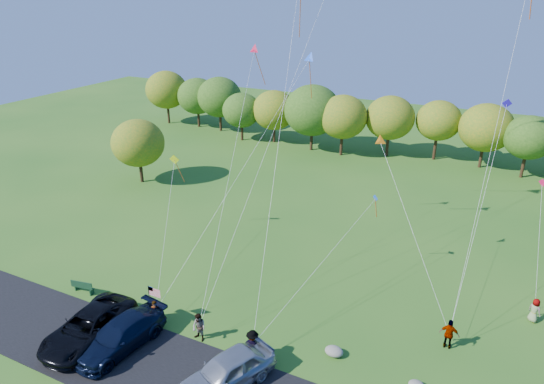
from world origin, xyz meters
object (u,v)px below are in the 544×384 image
(flyer_e, at_px, (535,310))
(flyer_a, at_px, (156,313))
(minivan_navy, at_px, (120,335))
(flyer_d, at_px, (449,334))
(minivan_dark, at_px, (88,327))
(flyer_b, at_px, (199,327))
(minivan_silver, at_px, (227,371))
(trash_barrel, at_px, (110,301))
(park_bench, at_px, (83,287))
(flyer_c, at_px, (253,345))

(flyer_e, bearing_deg, flyer_a, 64.22)
(minivan_navy, xyz_separation_m, flyer_d, (17.27, 8.55, 0.06))
(minivan_dark, xyz_separation_m, flyer_b, (5.94, 2.93, -0.02))
(minivan_silver, bearing_deg, minivan_dark, -154.36)
(flyer_b, bearing_deg, trash_barrel, -169.31)
(minivan_dark, distance_m, flyer_d, 21.39)
(flyer_a, bearing_deg, minivan_silver, -63.65)
(minivan_dark, distance_m, trash_barrel, 3.32)
(minivan_dark, bearing_deg, flyer_b, 22.74)
(minivan_silver, distance_m, flyer_d, 13.11)
(minivan_dark, xyz_separation_m, minivan_silver, (9.36, 0.51, 0.06))
(park_bench, bearing_deg, flyer_a, -14.69)
(flyer_a, relative_size, flyer_e, 1.05)
(flyer_d, bearing_deg, trash_barrel, 15.27)
(flyer_b, relative_size, flyer_c, 0.95)
(flyer_b, relative_size, park_bench, 1.10)
(minivan_silver, bearing_deg, flyer_a, -177.38)
(minivan_navy, distance_m, minivan_silver, 7.17)
(minivan_dark, bearing_deg, flyer_d, 20.98)
(flyer_c, xyz_separation_m, park_bench, (-13.72, 0.51, -0.47))
(minivan_dark, xyz_separation_m, flyer_a, (2.68, 2.93, -0.07))
(flyer_a, bearing_deg, park_bench, 131.95)
(park_bench, xyz_separation_m, trash_barrel, (2.87, -0.41, -0.02))
(flyer_a, xyz_separation_m, flyer_b, (3.26, 0.00, 0.05))
(minivan_silver, height_order, flyer_e, minivan_silver)
(flyer_a, relative_size, park_bench, 1.04)
(minivan_silver, xyz_separation_m, park_bench, (-13.50, 2.93, -0.51))
(minivan_navy, distance_m, flyer_e, 25.65)
(flyer_c, height_order, flyer_d, flyer_d)
(flyer_d, bearing_deg, minivan_navy, 25.88)
(minivan_navy, relative_size, flyer_d, 3.03)
(flyer_c, relative_size, trash_barrel, 2.05)
(flyer_b, bearing_deg, minivan_silver, -23.77)
(flyer_c, bearing_deg, park_bench, 5.00)
(minivan_navy, bearing_deg, trash_barrel, 150.08)
(trash_barrel, bearing_deg, flyer_d, 15.72)
(park_bench, bearing_deg, flyer_d, 2.55)
(flyer_b, height_order, park_bench, flyer_b)
(flyer_c, xyz_separation_m, flyer_d, (9.88, 5.94, 0.00))
(minivan_dark, bearing_deg, flyer_a, 44.07)
(flyer_b, distance_m, flyer_e, 21.10)
(minivan_navy, relative_size, flyer_c, 3.04)
(trash_barrel, bearing_deg, flyer_b, -0.79)
(flyer_c, height_order, trash_barrel, flyer_c)
(trash_barrel, bearing_deg, flyer_c, -0.53)
(minivan_dark, distance_m, flyer_a, 3.97)
(minivan_navy, relative_size, park_bench, 3.51)
(minivan_silver, xyz_separation_m, trash_barrel, (-10.63, 2.52, -0.53))
(minivan_silver, relative_size, flyer_a, 3.20)
(minivan_dark, distance_m, flyer_c, 10.03)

